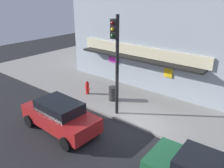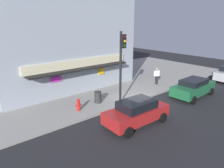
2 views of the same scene
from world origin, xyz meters
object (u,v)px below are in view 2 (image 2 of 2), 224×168
traffic_light (122,59)px  pedestrian (157,75)px  parked_car_green (193,87)px  fire_hydrant (78,105)px  parked_car_red (137,112)px  trash_can (98,97)px

traffic_light → pedestrian: (6.06, 1.47, -2.53)m
traffic_light → parked_car_green: 7.04m
traffic_light → parked_car_green: bearing=-22.7°
fire_hydrant → parked_car_green: bearing=-20.8°
fire_hydrant → pedestrian: pedestrian is taller
fire_hydrant → parked_car_green: 9.78m
pedestrian → parked_car_red: pedestrian is taller
parked_car_red → fire_hydrant: bearing=116.3°
trash_can → pedestrian: (7.30, 0.17, 0.48)m
trash_can → parked_car_green: parked_car_green is taller
pedestrian → parked_car_green: (-0.09, -3.97, -0.25)m
parked_car_red → parked_car_green: bearing=2.7°
pedestrian → parked_car_red: size_ratio=0.39×
traffic_light → pedestrian: 6.73m
fire_hydrant → trash_can: fire_hydrant is taller
trash_can → traffic_light: bearing=-46.2°
trash_can → parked_car_green: (7.21, -3.79, 0.23)m
traffic_light → parked_car_red: bearing=-114.4°
traffic_light → parked_car_green: (5.97, -2.50, -2.77)m
fire_hydrant → pedestrian: (9.23, 0.50, 0.48)m
fire_hydrant → parked_car_red: 4.26m
fire_hydrant → pedestrian: size_ratio=0.54×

